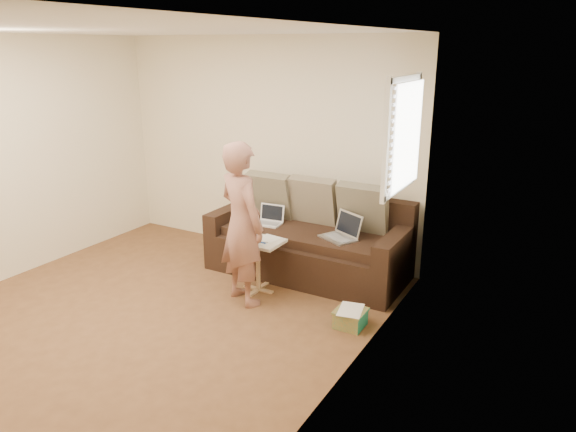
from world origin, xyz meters
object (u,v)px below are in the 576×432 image
object	(u,v)px
person	(242,224)
laptop_white	(268,225)
striped_box	(350,318)
drinking_glass	(253,229)
sofa	(308,238)
laptop_silver	(338,239)
side_table	(258,265)

from	to	relation	value
person	laptop_white	bearing A→B (deg)	-51.41
striped_box	drinking_glass	bearing A→B (deg)	164.84
drinking_glass	person	bearing A→B (deg)	-73.19
sofa	laptop_silver	xyz separation A→B (m)	(0.41, -0.10, 0.10)
laptop_silver	sofa	bearing A→B (deg)	-167.33
side_table	striped_box	bearing A→B (deg)	-11.62
drinking_glass	striped_box	world-z (taller)	drinking_glass
person	sofa	bearing A→B (deg)	-81.90
laptop_silver	person	size ratio (longest dim) A/B	0.23
person	drinking_glass	size ratio (longest dim) A/B	13.64
laptop_white	striped_box	xyz separation A→B (m)	(1.39, -0.83, -0.43)
laptop_silver	person	bearing A→B (deg)	-102.29
laptop_silver	side_table	world-z (taller)	laptop_silver
striped_box	side_table	bearing A→B (deg)	168.38
side_table	striped_box	distance (m)	1.19
laptop_silver	striped_box	world-z (taller)	laptop_silver
laptop_silver	side_table	distance (m)	0.89
sofa	striped_box	xyz separation A→B (m)	(0.91, -0.89, -0.34)
sofa	striped_box	size ratio (longest dim) A/B	8.09
laptop_white	person	world-z (taller)	person
side_table	striped_box	world-z (taller)	side_table
sofa	laptop_white	size ratio (longest dim) A/B	7.44
laptop_white	striped_box	world-z (taller)	laptop_white
laptop_white	person	size ratio (longest dim) A/B	0.18
sofa	laptop_silver	world-z (taller)	sofa
laptop_silver	laptop_white	world-z (taller)	laptop_silver
sofa	laptop_white	xyz separation A→B (m)	(-0.49, -0.06, 0.10)
side_table	drinking_glass	world-z (taller)	drinking_glass
laptop_white	drinking_glass	size ratio (longest dim) A/B	2.46
laptop_white	striped_box	bearing A→B (deg)	-36.11
sofa	side_table	bearing A→B (deg)	-110.59
sofa	striped_box	distance (m)	1.32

